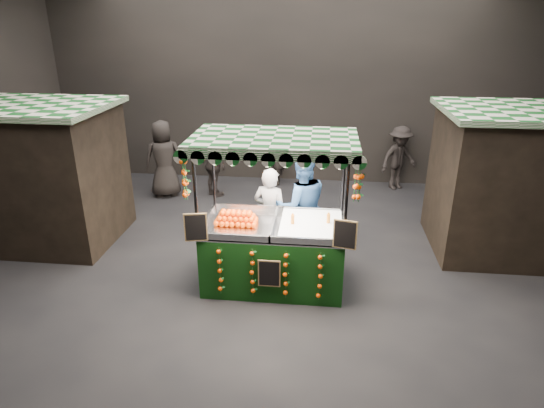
# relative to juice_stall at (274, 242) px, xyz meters

# --- Properties ---
(ground) EXTENTS (12.00, 12.00, 0.00)m
(ground) POSITION_rel_juice_stall_xyz_m (-0.20, 0.22, -0.75)
(ground) COLOR black
(ground) RESTS_ON ground
(market_hall) EXTENTS (12.10, 10.10, 5.05)m
(market_hall) POSITION_rel_juice_stall_xyz_m (-0.20, 0.22, 2.63)
(market_hall) COLOR black
(market_hall) RESTS_ON ground
(neighbour_stall_left) EXTENTS (3.00, 2.20, 2.60)m
(neighbour_stall_left) POSITION_rel_juice_stall_xyz_m (-4.60, 1.22, 0.55)
(neighbour_stall_left) COLOR black
(neighbour_stall_left) RESTS_ON ground
(neighbour_stall_right) EXTENTS (3.00, 2.20, 2.60)m
(neighbour_stall_right) POSITION_rel_juice_stall_xyz_m (4.20, 1.72, 0.55)
(neighbour_stall_right) COLOR black
(neighbour_stall_right) RESTS_ON ground
(juice_stall) EXTENTS (2.51, 1.48, 2.43)m
(juice_stall) POSITION_rel_juice_stall_xyz_m (0.00, 0.00, 0.00)
(juice_stall) COLOR black
(juice_stall) RESTS_ON ground
(vendor_grey) EXTENTS (0.70, 0.56, 1.68)m
(vendor_grey) POSITION_rel_juice_stall_xyz_m (-0.16, 0.88, 0.08)
(vendor_grey) COLOR gray
(vendor_grey) RESTS_ON ground
(vendor_blue) EXTENTS (1.13, 0.99, 1.96)m
(vendor_blue) POSITION_rel_juice_stall_xyz_m (0.36, 0.95, 0.23)
(vendor_blue) COLOR #2A5087
(vendor_blue) RESTS_ON ground
(shopper_0) EXTENTS (0.61, 0.45, 1.56)m
(shopper_0) POSITION_rel_juice_stall_xyz_m (-4.28, 2.92, 0.03)
(shopper_0) COLOR black
(shopper_0) RESTS_ON ground
(shopper_1) EXTENTS (1.10, 1.03, 1.79)m
(shopper_1) POSITION_rel_juice_stall_xyz_m (4.14, 2.92, 0.14)
(shopper_1) COLOR black
(shopper_1) RESTS_ON ground
(shopper_2) EXTENTS (0.92, 0.91, 1.56)m
(shopper_2) POSITION_rel_juice_stall_xyz_m (-1.84, 3.78, 0.03)
(shopper_2) COLOR #2D2625
(shopper_2) RESTS_ON ground
(shopper_3) EXTENTS (1.17, 1.04, 1.58)m
(shopper_3) POSITION_rel_juice_stall_xyz_m (2.57, 4.80, 0.03)
(shopper_3) COLOR black
(shopper_3) RESTS_ON ground
(shopper_4) EXTENTS (1.04, 0.86, 1.82)m
(shopper_4) POSITION_rel_juice_stall_xyz_m (-3.00, 3.69, 0.15)
(shopper_4) COLOR black
(shopper_4) RESTS_ON ground
(shopper_5) EXTENTS (1.18, 1.56, 1.64)m
(shopper_5) POSITION_rel_juice_stall_xyz_m (4.30, 2.34, 0.06)
(shopper_5) COLOR black
(shopper_5) RESTS_ON ground
(shopper_6) EXTENTS (0.42, 0.60, 1.53)m
(shopper_6) POSITION_rel_juice_stall_xyz_m (-0.45, 4.82, 0.01)
(shopper_6) COLOR black
(shopper_6) RESTS_ON ground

